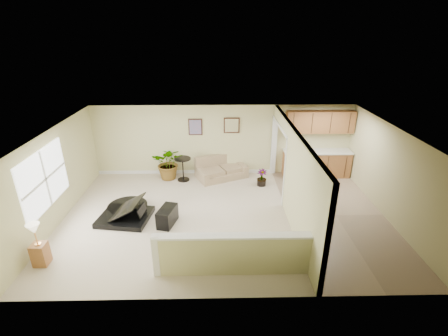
{
  "coord_description": "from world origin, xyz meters",
  "views": [
    {
      "loc": [
        -0.19,
        -7.83,
        4.89
      ],
      "look_at": [
        -0.02,
        0.4,
        1.32
      ],
      "focal_mm": 26.0,
      "sensor_mm": 36.0,
      "label": 1
    }
  ],
  "objects_px": {
    "accent_table": "(183,166)",
    "lamp_stand": "(39,247)",
    "piano_bench": "(167,216)",
    "small_plant": "(262,179)",
    "loveseat": "(222,167)",
    "piano": "(123,200)",
    "palm_plant": "(169,163)"
  },
  "relations": [
    {
      "from": "piano",
      "to": "loveseat",
      "type": "xyz_separation_m",
      "value": [
        2.75,
        2.64,
        -0.16
      ]
    },
    {
      "from": "piano",
      "to": "small_plant",
      "type": "relative_size",
      "value": 3.06
    },
    {
      "from": "piano",
      "to": "loveseat",
      "type": "relative_size",
      "value": 0.85
    },
    {
      "from": "piano",
      "to": "palm_plant",
      "type": "relative_size",
      "value": 1.48
    },
    {
      "from": "loveseat",
      "to": "small_plant",
      "type": "xyz_separation_m",
      "value": [
        1.33,
        -0.73,
        -0.12
      ]
    },
    {
      "from": "piano_bench",
      "to": "loveseat",
      "type": "xyz_separation_m",
      "value": [
        1.5,
        3.02,
        0.13
      ]
    },
    {
      "from": "piano_bench",
      "to": "accent_table",
      "type": "relative_size",
      "value": 0.87
    },
    {
      "from": "piano",
      "to": "small_plant",
      "type": "xyz_separation_m",
      "value": [
        4.08,
        1.9,
        -0.29
      ]
    },
    {
      "from": "lamp_stand",
      "to": "loveseat",
      "type": "bearing_deg",
      "value": 48.26
    },
    {
      "from": "piano",
      "to": "small_plant",
      "type": "distance_m",
      "value": 4.51
    },
    {
      "from": "piano_bench",
      "to": "accent_table",
      "type": "distance_m",
      "value": 2.76
    },
    {
      "from": "piano",
      "to": "lamp_stand",
      "type": "bearing_deg",
      "value": -116.33
    },
    {
      "from": "loveseat",
      "to": "piano",
      "type": "bearing_deg",
      "value": -160.54
    },
    {
      "from": "loveseat",
      "to": "small_plant",
      "type": "relative_size",
      "value": 3.6
    },
    {
      "from": "piano",
      "to": "lamp_stand",
      "type": "relative_size",
      "value": 1.66
    },
    {
      "from": "accent_table",
      "to": "lamp_stand",
      "type": "xyz_separation_m",
      "value": [
        -2.76,
        -4.31,
        -0.08
      ]
    },
    {
      "from": "palm_plant",
      "to": "piano_bench",
      "type": "bearing_deg",
      "value": -83.76
    },
    {
      "from": "palm_plant",
      "to": "piano",
      "type": "bearing_deg",
      "value": -110.27
    },
    {
      "from": "accent_table",
      "to": "lamp_stand",
      "type": "distance_m",
      "value": 5.12
    },
    {
      "from": "lamp_stand",
      "to": "piano",
      "type": "bearing_deg",
      "value": 55.35
    },
    {
      "from": "small_plant",
      "to": "lamp_stand",
      "type": "distance_m",
      "value": 6.66
    },
    {
      "from": "piano_bench",
      "to": "lamp_stand",
      "type": "xyz_separation_m",
      "value": [
        -2.59,
        -1.56,
        0.2
      ]
    },
    {
      "from": "loveseat",
      "to": "accent_table",
      "type": "distance_m",
      "value": 1.37
    },
    {
      "from": "accent_table",
      "to": "piano_bench",
      "type": "bearing_deg",
      "value": -93.51
    },
    {
      "from": "loveseat",
      "to": "palm_plant",
      "type": "relative_size",
      "value": 1.74
    },
    {
      "from": "lamp_stand",
      "to": "piano_bench",
      "type": "bearing_deg",
      "value": 31.06
    },
    {
      "from": "piano",
      "to": "loveseat",
      "type": "bearing_deg",
      "value": 52.17
    },
    {
      "from": "loveseat",
      "to": "accent_table",
      "type": "height_order",
      "value": "loveseat"
    },
    {
      "from": "piano_bench",
      "to": "small_plant",
      "type": "xyz_separation_m",
      "value": [
        2.83,
        2.29,
        0.0
      ]
    },
    {
      "from": "loveseat",
      "to": "small_plant",
      "type": "bearing_deg",
      "value": -53.18
    },
    {
      "from": "palm_plant",
      "to": "lamp_stand",
      "type": "bearing_deg",
      "value": -117.01
    },
    {
      "from": "piano",
      "to": "piano_bench",
      "type": "xyz_separation_m",
      "value": [
        1.25,
        -0.39,
        -0.29
      ]
    }
  ]
}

